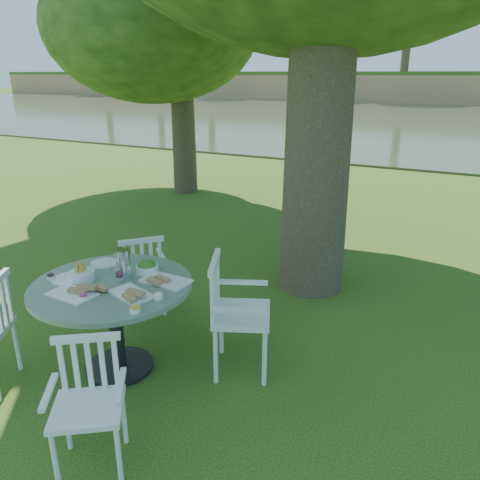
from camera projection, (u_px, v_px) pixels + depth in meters
name	position (u px, v px, depth m)	size (l,w,h in m)	color
ground	(231.00, 327.00, 4.62)	(140.00, 140.00, 0.00)	#213F0D
table	(113.00, 303.00, 3.77)	(1.28, 1.28, 0.79)	black
chair_ne	(230.00, 306.00, 3.80)	(0.62, 0.64, 0.98)	white
chair_nw	(142.00, 269.00, 4.70)	(0.60, 0.60, 0.86)	white
chair_se	(89.00, 392.00, 2.92)	(0.57, 0.56, 0.83)	white
tableware	(113.00, 274.00, 3.76)	(1.10, 0.82, 0.24)	white
river	(442.00, 122.00, 23.92)	(100.00, 28.00, 0.12)	#373D24
far_bank	(480.00, 7.00, 36.56)	(100.00, 18.00, 15.20)	#A57B4D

